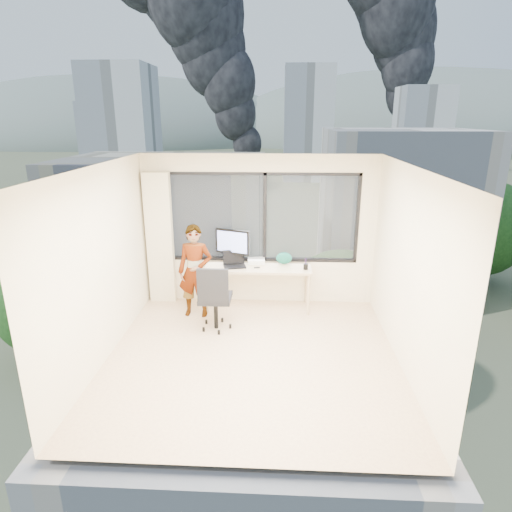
# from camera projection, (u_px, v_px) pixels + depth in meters

# --- Properties ---
(floor) EXTENTS (4.00, 4.00, 0.01)m
(floor) POSITION_uv_depth(u_px,v_px,m) (252.00, 357.00, 6.03)
(floor) COLOR beige
(floor) RESTS_ON ground
(ceiling) EXTENTS (4.00, 4.00, 0.01)m
(ceiling) POSITION_uv_depth(u_px,v_px,m) (252.00, 167.00, 5.24)
(ceiling) COLOR white
(ceiling) RESTS_ON ground
(wall_front) EXTENTS (4.00, 0.01, 2.60)m
(wall_front) POSITION_uv_depth(u_px,v_px,m) (238.00, 346.00, 3.74)
(wall_front) COLOR #F9E9C0
(wall_front) RESTS_ON ground
(wall_left) EXTENTS (0.01, 4.00, 2.60)m
(wall_left) POSITION_uv_depth(u_px,v_px,m) (101.00, 266.00, 5.74)
(wall_left) COLOR #F9E9C0
(wall_left) RESTS_ON ground
(wall_right) EXTENTS (0.01, 4.00, 2.60)m
(wall_right) POSITION_uv_depth(u_px,v_px,m) (409.00, 271.00, 5.54)
(wall_right) COLOR #F9E9C0
(wall_right) RESTS_ON ground
(window_wall) EXTENTS (3.30, 0.16, 1.55)m
(window_wall) POSITION_uv_depth(u_px,v_px,m) (262.00, 217.00, 7.47)
(window_wall) COLOR black
(window_wall) RESTS_ON ground
(curtain) EXTENTS (0.45, 0.14, 2.30)m
(curtain) POSITION_uv_depth(u_px,v_px,m) (160.00, 239.00, 7.55)
(curtain) COLOR beige
(curtain) RESTS_ON floor
(desk) EXTENTS (1.80, 0.60, 0.75)m
(desk) POSITION_uv_depth(u_px,v_px,m) (258.00, 287.00, 7.50)
(desk) COLOR tan
(desk) RESTS_ON floor
(chair) EXTENTS (0.56, 0.56, 1.09)m
(chair) POSITION_uv_depth(u_px,v_px,m) (215.00, 296.00, 6.70)
(chair) COLOR black
(chair) RESTS_ON floor
(person) EXTENTS (0.57, 0.38, 1.54)m
(person) POSITION_uv_depth(u_px,v_px,m) (195.00, 271.00, 7.09)
(person) COLOR #2D2D33
(person) RESTS_ON floor
(monitor) EXTENTS (0.63, 0.34, 0.62)m
(monitor) POSITION_uv_depth(u_px,v_px,m) (233.00, 247.00, 7.41)
(monitor) COLOR black
(monitor) RESTS_ON desk
(game_console) EXTENTS (0.31, 0.27, 0.07)m
(game_console) POSITION_uv_depth(u_px,v_px,m) (256.00, 261.00, 7.56)
(game_console) COLOR white
(game_console) RESTS_ON desk
(laptop) EXTENTS (0.44, 0.46, 0.24)m
(laptop) POSITION_uv_depth(u_px,v_px,m) (234.00, 260.00, 7.33)
(laptop) COLOR black
(laptop) RESTS_ON desk
(cellphone) EXTENTS (0.10, 0.06, 0.01)m
(cellphone) POSITION_uv_depth(u_px,v_px,m) (257.00, 268.00, 7.32)
(cellphone) COLOR black
(cellphone) RESTS_ON desk
(pen_cup) EXTENTS (0.08, 0.08, 0.10)m
(pen_cup) POSITION_uv_depth(u_px,v_px,m) (306.00, 267.00, 7.24)
(pen_cup) COLOR black
(pen_cup) RESTS_ON desk
(handbag) EXTENTS (0.30, 0.21, 0.21)m
(handbag) POSITION_uv_depth(u_px,v_px,m) (284.00, 258.00, 7.49)
(handbag) COLOR #0B443C
(handbag) RESTS_ON desk
(exterior_ground) EXTENTS (400.00, 400.00, 0.04)m
(exterior_ground) POSITION_uv_depth(u_px,v_px,m) (278.00, 179.00, 124.39)
(exterior_ground) COLOR #515B3D
(exterior_ground) RESTS_ON ground
(near_bldg_a) EXTENTS (16.00, 12.00, 14.00)m
(near_bldg_a) POSITION_uv_depth(u_px,v_px,m) (169.00, 241.00, 37.14)
(near_bldg_a) COLOR beige
(near_bldg_a) RESTS_ON exterior_ground
(near_bldg_b) EXTENTS (14.00, 13.00, 16.00)m
(near_bldg_b) POSITION_uv_depth(u_px,v_px,m) (395.00, 213.00, 43.40)
(near_bldg_b) COLOR silver
(near_bldg_b) RESTS_ON exterior_ground
(far_tower_a) EXTENTS (14.00, 14.00, 28.00)m
(far_tower_a) POSITION_uv_depth(u_px,v_px,m) (123.00, 131.00, 98.07)
(far_tower_a) COLOR silver
(far_tower_a) RESTS_ON exterior_ground
(far_tower_b) EXTENTS (13.00, 13.00, 30.00)m
(far_tower_b) POSITION_uv_depth(u_px,v_px,m) (308.00, 124.00, 119.39)
(far_tower_b) COLOR silver
(far_tower_b) RESTS_ON exterior_ground
(far_tower_c) EXTENTS (15.00, 15.00, 26.00)m
(far_tower_c) POSITION_uv_depth(u_px,v_px,m) (421.00, 130.00, 137.17)
(far_tower_c) COLOR silver
(far_tower_c) RESTS_ON exterior_ground
(far_tower_d) EXTENTS (16.00, 14.00, 22.00)m
(far_tower_d) POSITION_uv_depth(u_px,v_px,m) (108.00, 135.00, 152.51)
(far_tower_d) COLOR silver
(far_tower_d) RESTS_ON exterior_ground
(hill_a) EXTENTS (288.00, 216.00, 90.00)m
(hill_a) POSITION_uv_depth(u_px,v_px,m) (116.00, 141.00, 320.45)
(hill_a) COLOR slate
(hill_a) RESTS_ON exterior_ground
(hill_b) EXTENTS (300.00, 220.00, 96.00)m
(hill_b) POSITION_uv_depth(u_px,v_px,m) (419.00, 141.00, 309.51)
(hill_b) COLOR slate
(hill_b) RESTS_ON exterior_ground
(tree_a) EXTENTS (7.00, 7.00, 8.00)m
(tree_a) POSITION_uv_depth(u_px,v_px,m) (46.00, 311.00, 30.81)
(tree_a) COLOR #1C4517
(tree_a) RESTS_ON exterior_ground
(tree_b) EXTENTS (7.60, 7.60, 9.00)m
(tree_b) POSITION_uv_depth(u_px,v_px,m) (338.00, 340.00, 25.86)
(tree_b) COLOR #1C4517
(tree_b) RESTS_ON exterior_ground
(tree_c) EXTENTS (8.40, 8.40, 10.00)m
(tree_c) POSITION_uv_depth(u_px,v_px,m) (484.00, 238.00, 45.72)
(tree_c) COLOR #1C4517
(tree_c) RESTS_ON exterior_ground
(smoke_plume_b) EXTENTS (30.00, 18.00, 70.00)m
(smoke_plume_b) POSITION_uv_depth(u_px,v_px,m) (433.00, 47.00, 156.60)
(smoke_plume_b) COLOR black
(smoke_plume_b) RESTS_ON exterior_ground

